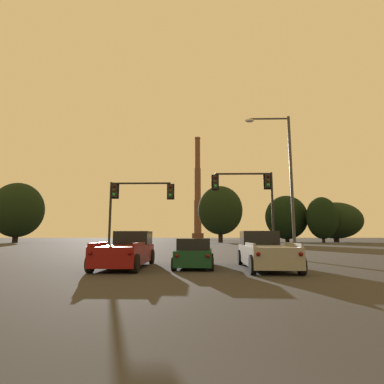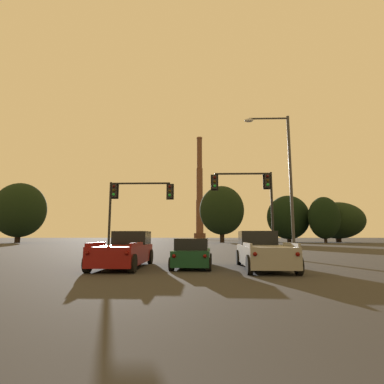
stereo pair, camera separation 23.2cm
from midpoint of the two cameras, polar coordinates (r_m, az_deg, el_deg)
The scene contains 12 objects.
pickup_truck_right_lane_front at distance 15.33m, azimuth 13.19°, elevation -10.98°, with size 2.29×5.54×1.82m.
hatchback_center_lane_front at distance 15.33m, azimuth 0.05°, elevation -11.71°, with size 2.06×4.16×1.44m.
pickup_truck_left_lane_front at distance 15.94m, azimuth -12.65°, elevation -10.89°, with size 2.20×5.51×1.82m.
traffic_light_overhead_left at distance 23.60m, azimuth -11.66°, elevation -1.37°, with size 5.12×0.50×5.73m.
traffic_light_overhead_right at distance 23.04m, azimuth 11.14°, elevation -0.05°, with size 4.76×0.50×6.37m.
street_lamp at distance 21.65m, azimuth 16.95°, elevation 3.81°, with size 3.17×0.36×9.96m.
smokestack at distance 139.32m, azimuth 1.04°, elevation -1.21°, with size 5.37×5.37×48.44m.
treeline_right_mid at distance 82.70m, azimuth 17.44°, elevation -4.63°, with size 10.91×9.82×12.18m.
treeline_far_right at distance 82.35m, azimuth -30.36°, elevation -2.96°, with size 12.08×10.87×14.21m.
treeline_center_right at distance 78.88m, azimuth 23.48°, elevation -4.54°, with size 7.39×6.65×10.99m.
treeline_left_mid at distance 85.29m, azimuth 25.53°, elevation -4.91°, with size 13.36×12.02×10.19m.
treeline_far_left at distance 74.00m, azimuth 5.30°, elevation -3.48°, with size 10.90×9.81×13.86m.
Camera 1 is at (0.29, -0.85, 1.55)m, focal length 28.00 mm.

